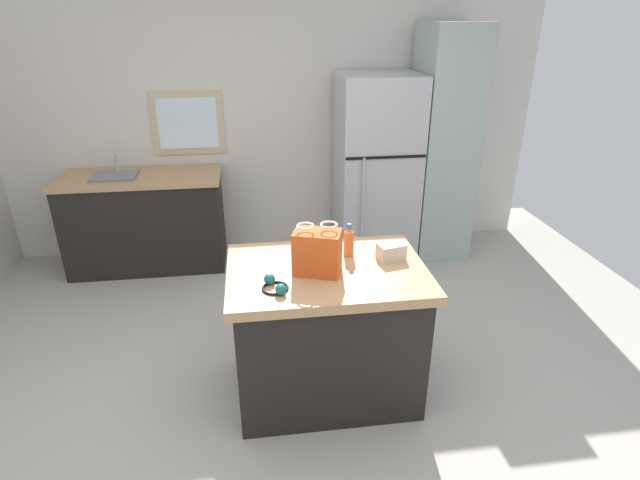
{
  "coord_description": "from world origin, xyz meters",
  "views": [
    {
      "loc": [
        -0.22,
        -2.43,
        2.29
      ],
      "look_at": [
        0.18,
        0.48,
        0.95
      ],
      "focal_mm": 28.01,
      "sensor_mm": 36.0,
      "label": 1
    }
  ],
  "objects_px": {
    "small_box": "(391,251)",
    "ear_defenders": "(275,286)",
    "tall_cabinet": "(443,146)",
    "refrigerator": "(376,170)",
    "shopping_bag": "(317,252)",
    "bottle": "(349,242)",
    "kitchen_island": "(326,331)"
  },
  "relations": [
    {
      "from": "shopping_bag",
      "to": "tall_cabinet",
      "type": "bearing_deg",
      "value": 53.48
    },
    {
      "from": "kitchen_island",
      "to": "tall_cabinet",
      "type": "xyz_separation_m",
      "value": [
        1.45,
        1.99,
        0.66
      ]
    },
    {
      "from": "tall_cabinet",
      "to": "small_box",
      "type": "distance_m",
      "value": 2.19
    },
    {
      "from": "shopping_bag",
      "to": "bottle",
      "type": "relative_size",
      "value": 1.42
    },
    {
      "from": "small_box",
      "to": "bottle",
      "type": "relative_size",
      "value": 0.75
    },
    {
      "from": "refrigerator",
      "to": "tall_cabinet",
      "type": "xyz_separation_m",
      "value": [
        0.66,
        0.0,
        0.22
      ]
    },
    {
      "from": "shopping_bag",
      "to": "ear_defenders",
      "type": "xyz_separation_m",
      "value": [
        -0.26,
        -0.16,
        -0.11
      ]
    },
    {
      "from": "shopping_bag",
      "to": "refrigerator",
      "type": "bearing_deg",
      "value": 67.37
    },
    {
      "from": "kitchen_island",
      "to": "refrigerator",
      "type": "bearing_deg",
      "value": 68.5
    },
    {
      "from": "shopping_bag",
      "to": "small_box",
      "type": "distance_m",
      "value": 0.5
    },
    {
      "from": "kitchen_island",
      "to": "tall_cabinet",
      "type": "distance_m",
      "value": 2.55
    },
    {
      "from": "kitchen_island",
      "to": "bottle",
      "type": "distance_m",
      "value": 0.58
    },
    {
      "from": "shopping_bag",
      "to": "bottle",
      "type": "distance_m",
      "value": 0.3
    },
    {
      "from": "shopping_bag",
      "to": "small_box",
      "type": "xyz_separation_m",
      "value": [
        0.48,
        0.12,
        -0.08
      ]
    },
    {
      "from": "kitchen_island",
      "to": "shopping_bag",
      "type": "distance_m",
      "value": 0.58
    },
    {
      "from": "kitchen_island",
      "to": "shopping_bag",
      "type": "xyz_separation_m",
      "value": [
        -0.06,
        -0.04,
        0.58
      ]
    },
    {
      "from": "tall_cabinet",
      "to": "refrigerator",
      "type": "bearing_deg",
      "value": -179.98
    },
    {
      "from": "kitchen_island",
      "to": "shopping_bag",
      "type": "bearing_deg",
      "value": -145.33
    },
    {
      "from": "small_box",
      "to": "ear_defenders",
      "type": "xyz_separation_m",
      "value": [
        -0.73,
        -0.28,
        -0.03
      ]
    },
    {
      "from": "refrigerator",
      "to": "bottle",
      "type": "height_order",
      "value": "refrigerator"
    },
    {
      "from": "tall_cabinet",
      "to": "ear_defenders",
      "type": "distance_m",
      "value": 2.83
    },
    {
      "from": "tall_cabinet",
      "to": "ear_defenders",
      "type": "bearing_deg",
      "value": -128.73
    },
    {
      "from": "bottle",
      "to": "ear_defenders",
      "type": "bearing_deg",
      "value": -143.23
    },
    {
      "from": "kitchen_island",
      "to": "refrigerator",
      "type": "distance_m",
      "value": 2.19
    },
    {
      "from": "small_box",
      "to": "ear_defenders",
      "type": "distance_m",
      "value": 0.78
    },
    {
      "from": "shopping_bag",
      "to": "bottle",
      "type": "height_order",
      "value": "shopping_bag"
    },
    {
      "from": "refrigerator",
      "to": "small_box",
      "type": "xyz_separation_m",
      "value": [
        -0.37,
        -1.92,
        0.05
      ]
    },
    {
      "from": "small_box",
      "to": "ear_defenders",
      "type": "bearing_deg",
      "value": -159.09
    },
    {
      "from": "shopping_bag",
      "to": "small_box",
      "type": "bearing_deg",
      "value": 13.82
    },
    {
      "from": "small_box",
      "to": "refrigerator",
      "type": "bearing_deg",
      "value": 78.98
    },
    {
      "from": "bottle",
      "to": "tall_cabinet",
      "type": "bearing_deg",
      "value": 55.09
    },
    {
      "from": "kitchen_island",
      "to": "small_box",
      "type": "height_order",
      "value": "small_box"
    }
  ]
}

